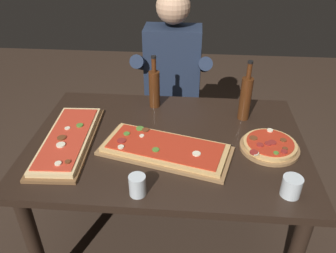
{
  "coord_description": "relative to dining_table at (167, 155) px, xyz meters",
  "views": [
    {
      "loc": [
        0.12,
        -1.43,
        1.75
      ],
      "look_at": [
        0.0,
        0.05,
        0.79
      ],
      "focal_mm": 36.42,
      "sensor_mm": 36.0,
      "label": 1
    }
  ],
  "objects": [
    {
      "name": "pizza_rectangular_front",
      "position": [
        -0.01,
        -0.11,
        0.12
      ],
      "size": [
        0.68,
        0.42,
        0.05
      ],
      "color": "olive",
      "rests_on": "dining_table"
    },
    {
      "name": "tumbler_near_camera",
      "position": [
        0.54,
        -0.35,
        0.13
      ],
      "size": [
        0.08,
        0.08,
        0.09
      ],
      "color": "silver",
      "rests_on": "dining_table"
    },
    {
      "name": "diner_chair",
      "position": [
        -0.03,
        0.86,
        -0.16
      ],
      "size": [
        0.44,
        0.44,
        0.87
      ],
      "color": "black",
      "rests_on": "ground_plane"
    },
    {
      "name": "wine_bottle_dark",
      "position": [
        0.41,
        0.25,
        0.23
      ],
      "size": [
        0.06,
        0.06,
        0.34
      ],
      "color": "#47230F",
      "rests_on": "dining_table"
    },
    {
      "name": "oil_bottle_amber",
      "position": [
        -0.1,
        0.35,
        0.22
      ],
      "size": [
        0.06,
        0.06,
        0.32
      ],
      "color": "#47230F",
      "rests_on": "dining_table"
    },
    {
      "name": "dining_table",
      "position": [
        0.0,
        0.0,
        0.0
      ],
      "size": [
        1.4,
        0.96,
        0.74
      ],
      "color": "black",
      "rests_on": "ground_plane"
    },
    {
      "name": "ground_plane",
      "position": [
        0.0,
        0.0,
        -0.64
      ],
      "size": [
        6.4,
        6.4,
        0.0
      ],
      "primitive_type": "plane",
      "color": "#38281E"
    },
    {
      "name": "tumbler_far_side",
      "position": [
        -0.09,
        -0.4,
        0.14
      ],
      "size": [
        0.07,
        0.07,
        0.09
      ],
      "color": "silver",
      "rests_on": "dining_table"
    },
    {
      "name": "seated_diner",
      "position": [
        -0.03,
        0.74,
        0.1
      ],
      "size": [
        0.53,
        0.41,
        1.33
      ],
      "color": "#23232D",
      "rests_on": "ground_plane"
    },
    {
      "name": "pizza_rectangular_left",
      "position": [
        -0.5,
        -0.07,
        0.11
      ],
      "size": [
        0.27,
        0.63,
        0.05
      ],
      "color": "brown",
      "rests_on": "dining_table"
    },
    {
      "name": "pizza_round_far",
      "position": [
        0.51,
        -0.04,
        0.12
      ],
      "size": [
        0.29,
        0.29,
        0.05
      ],
      "color": "olive",
      "rests_on": "dining_table"
    }
  ]
}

